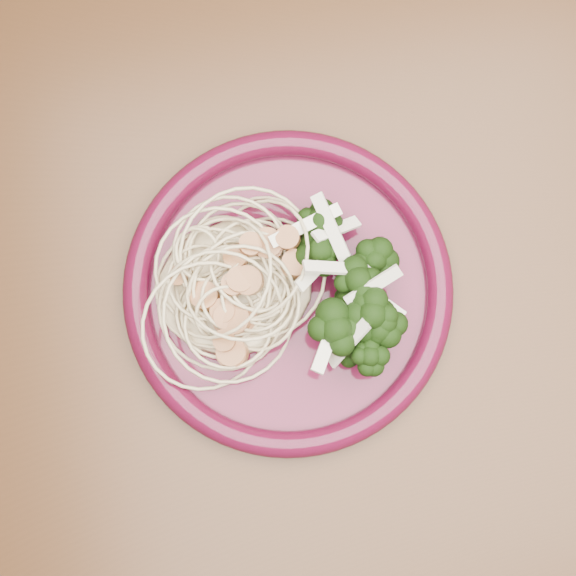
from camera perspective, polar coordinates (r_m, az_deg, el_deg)
The scene contains 6 objects.
dining_table at distance 0.72m, azimuth -3.57°, elevation -1.35°, with size 1.20×0.80×0.75m.
dinner_plate at distance 0.61m, azimuth -0.00°, elevation -0.15°, with size 0.31×0.31×0.02m.
spaghetti_pile at distance 0.60m, azimuth -3.86°, elevation 0.18°, with size 0.12×0.10×0.03m, color #C5B489.
scallop_cluster at distance 0.57m, azimuth -4.08°, elevation 0.66°, with size 0.11×0.11×0.04m, color #A76C3D, non-canonical shape.
broccoli_pile at distance 0.60m, azimuth 4.79°, elevation -0.14°, with size 0.08×0.13×0.04m, color black.
onion_garnish at distance 0.57m, azimuth 5.02°, elevation 0.27°, with size 0.05×0.08×0.05m, color beige, non-canonical shape.
Camera 1 is at (0.03, -0.10, 1.37)m, focal length 50.00 mm.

